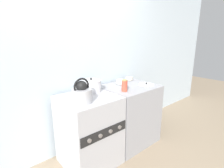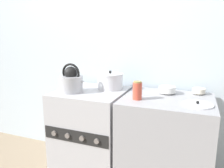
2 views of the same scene
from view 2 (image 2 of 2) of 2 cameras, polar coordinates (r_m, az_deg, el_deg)
The scene contains 9 objects.
wall_back at distance 2.40m, azimuth -1.24°, elevation 9.33°, with size 7.00×0.06×2.50m.
stove at distance 2.22m, azimuth -5.31°, elevation -12.67°, with size 0.64×0.64×0.87m.
counter at distance 2.05m, azimuth 13.74°, elevation -15.31°, with size 0.75×0.65×0.87m.
kettle at distance 2.03m, azimuth -10.56°, elevation 0.69°, with size 0.26×0.21×0.27m.
cooking_pot at distance 2.13m, azimuth -0.47°, elevation 0.79°, with size 0.25×0.25×0.18m.
enamel_bowl at distance 2.03m, azimuth 14.22°, elevation -1.42°, with size 0.15×0.15×0.07m.
small_ceramic_bowl at distance 2.10m, azimuth 21.70°, elevation -1.65°, with size 0.11×0.11×0.05m.
storage_jar at distance 1.79m, azimuth 6.63°, elevation -1.71°, with size 0.08×0.08×0.15m.
loose_pot_lid at distance 1.77m, azimuth 21.41°, elevation -4.99°, with size 0.23×0.23×0.03m.
Camera 2 is at (0.92, -1.49, 1.37)m, focal length 35.00 mm.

